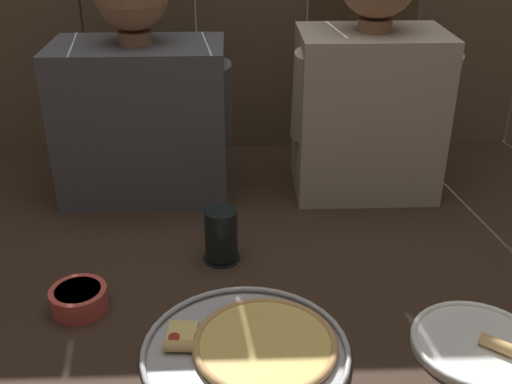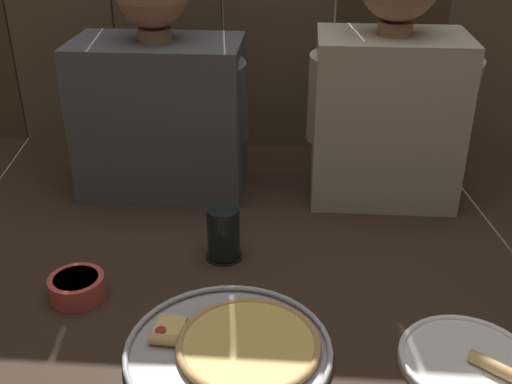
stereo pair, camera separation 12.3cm
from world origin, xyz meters
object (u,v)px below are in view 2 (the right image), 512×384
object	(u,v)px
diner_left	(159,94)
pizza_tray	(236,347)
drinking_glass	(223,233)
diner_right	(389,87)
dipping_bowl	(77,286)
dinner_plate	(468,361)

from	to	relation	value
diner_left	pizza_tray	bearing A→B (deg)	-68.01
pizza_tray	drinking_glass	xyz separation A→B (m)	(-0.06, 0.30, 0.05)
diner_right	diner_left	bearing A→B (deg)	-179.98
dipping_bowl	diner_left	size ratio (longest dim) A/B	0.18
pizza_tray	dipping_bowl	world-z (taller)	dipping_bowl
dinner_plate	diner_right	distance (m)	0.70
diner_left	drinking_glass	bearing A→B (deg)	-59.24
drinking_glass	dipping_bowl	distance (m)	0.32
pizza_tray	dipping_bowl	size ratio (longest dim) A/B	3.35
pizza_tray	dinner_plate	distance (m)	0.40
dinner_plate	dipping_bowl	distance (m)	0.74
drinking_glass	diner_right	distance (m)	0.54
pizza_tray	dipping_bowl	bearing A→B (deg)	157.61
drinking_glass	diner_left	world-z (taller)	diner_left
dinner_plate	diner_right	size ratio (longest dim) A/B	0.37
dinner_plate	diner_right	world-z (taller)	diner_right
pizza_tray	diner_right	world-z (taller)	diner_right
dinner_plate	drinking_glass	xyz separation A→B (m)	(-0.45, 0.30, 0.05)
pizza_tray	drinking_glass	bearing A→B (deg)	100.85
dipping_bowl	diner_right	distance (m)	0.85
drinking_glass	diner_left	size ratio (longest dim) A/B	0.20
pizza_tray	diner_left	bearing A→B (deg)	111.99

